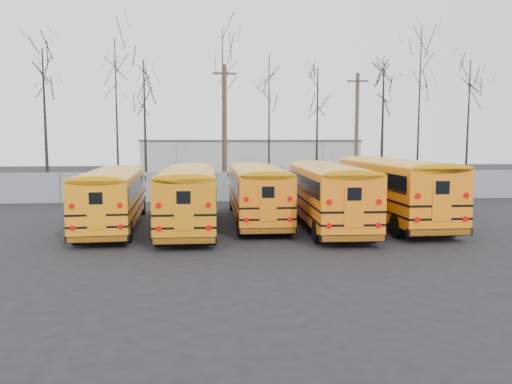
{
  "coord_description": "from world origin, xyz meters",
  "views": [
    {
      "loc": [
        -2.28,
        -21.35,
        4.09
      ],
      "look_at": [
        -0.06,
        2.41,
        1.6
      ],
      "focal_mm": 35.0,
      "sensor_mm": 36.0,
      "label": 1
    }
  ],
  "objects": [
    {
      "name": "tree_8",
      "position": [
        13.98,
        16.44,
        6.36
      ],
      "size": [
        0.26,
        0.26,
        12.71
      ],
      "primitive_type": "cone",
      "color": "black",
      "rests_on": "ground"
    },
    {
      "name": "bus_a",
      "position": [
        -6.73,
        1.84,
        1.65
      ],
      "size": [
        2.88,
        10.15,
        2.81
      ],
      "rotation": [
        0.0,
        0.0,
        0.06
      ],
      "color": "black",
      "rests_on": "ground"
    },
    {
      "name": "bus_c",
      "position": [
        0.07,
        3.02,
        1.69
      ],
      "size": [
        2.39,
        10.35,
        2.89
      ],
      "rotation": [
        0.0,
        0.0,
        -0.0
      ],
      "color": "black",
      "rests_on": "ground"
    },
    {
      "name": "tree_6",
      "position": [
        6.18,
        17.51,
        4.84
      ],
      "size": [
        0.26,
        0.26,
        9.67
      ],
      "primitive_type": "cone",
      "color": "black",
      "rests_on": "ground"
    },
    {
      "name": "tree_1",
      "position": [
        -13.63,
        14.82,
        5.18
      ],
      "size": [
        0.26,
        0.26,
        10.36
      ],
      "primitive_type": "cone",
      "color": "black",
      "rests_on": "ground"
    },
    {
      "name": "tree_4",
      "position": [
        -1.21,
        17.85,
        6.34
      ],
      "size": [
        0.26,
        0.26,
        12.67
      ],
      "primitive_type": "cone",
      "color": "black",
      "rests_on": "ground"
    },
    {
      "name": "tree_2",
      "position": [
        -9.15,
        17.08,
        5.79
      ],
      "size": [
        0.26,
        0.26,
        11.59
      ],
      "primitive_type": "cone",
      "color": "black",
      "rests_on": "ground"
    },
    {
      "name": "fence",
      "position": [
        0.0,
        12.0,
        1.0
      ],
      "size": [
        40.0,
        0.04,
        2.0
      ],
      "primitive_type": "cube",
      "color": "gray",
      "rests_on": "ground"
    },
    {
      "name": "bus_b",
      "position": [
        -3.23,
        1.34,
        1.71
      ],
      "size": [
        2.41,
        10.44,
        2.92
      ],
      "rotation": [
        0.0,
        0.0,
        0.0
      ],
      "color": "black",
      "rests_on": "ground"
    },
    {
      "name": "tree_3",
      "position": [
        -6.96,
        16.09,
        4.93
      ],
      "size": [
        0.26,
        0.26,
        9.85
      ],
      "primitive_type": "cone",
      "color": "black",
      "rests_on": "ground"
    },
    {
      "name": "ground",
      "position": [
        0.0,
        0.0,
        0.0
      ],
      "size": [
        120.0,
        120.0,
        0.0
      ],
      "primitive_type": "plane",
      "color": "black",
      "rests_on": "ground"
    },
    {
      "name": "bus_d",
      "position": [
        3.17,
        1.32,
        1.78
      ],
      "size": [
        2.81,
        10.94,
        3.04
      ],
      "rotation": [
        0.0,
        0.0,
        -0.03
      ],
      "color": "black",
      "rests_on": "ground"
    },
    {
      "name": "distant_building",
      "position": [
        2.0,
        32.0,
        2.0
      ],
      "size": [
        22.0,
        8.0,
        4.0
      ],
      "primitive_type": "cube",
      "color": "#B3B3AD",
      "rests_on": "ground"
    },
    {
      "name": "tree_5",
      "position": [
        2.2,
        16.08,
        5.18
      ],
      "size": [
        0.26,
        0.26,
        10.37
      ],
      "primitive_type": "cone",
      "color": "black",
      "rests_on": "ground"
    },
    {
      "name": "utility_pole_left",
      "position": [
        -1.14,
        15.09,
        4.87
      ],
      "size": [
        1.69,
        0.29,
        9.48
      ],
      "rotation": [
        0.0,
        0.0,
        0.09
      ],
      "color": "#473328",
      "rests_on": "ground"
    },
    {
      "name": "tree_7",
      "position": [
        10.98,
        16.14,
        4.99
      ],
      "size": [
        0.26,
        0.26,
        9.99
      ],
      "primitive_type": "cone",
      "color": "black",
      "rests_on": "ground"
    },
    {
      "name": "tree_9",
      "position": [
        17.91,
        16.27,
        5.15
      ],
      "size": [
        0.26,
        0.26,
        10.3
      ],
      "primitive_type": "cone",
      "color": "black",
      "rests_on": "ground"
    },
    {
      "name": "bus_e",
      "position": [
        6.66,
        2.36,
        1.9
      ],
      "size": [
        2.9,
        11.64,
        3.24
      ],
      "rotation": [
        0.0,
        0.0,
        0.02
      ],
      "color": "black",
      "rests_on": "ground"
    },
    {
      "name": "utility_pole_right",
      "position": [
        9.38,
        17.55,
        4.79
      ],
      "size": [
        1.66,
        0.38,
        9.32
      ],
      "rotation": [
        0.0,
        0.0,
        -0.16
      ],
      "color": "#4C3B2B",
      "rests_on": "ground"
    }
  ]
}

